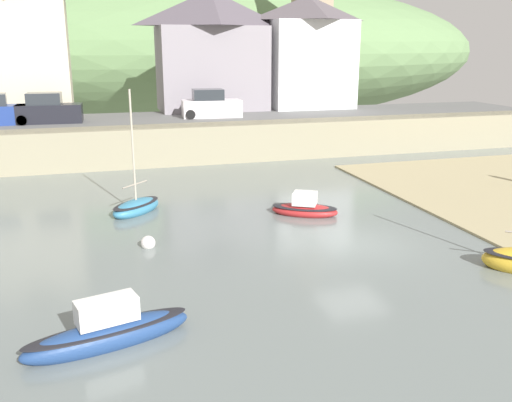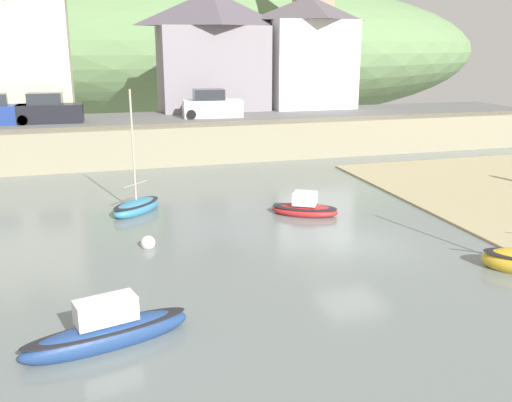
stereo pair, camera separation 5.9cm
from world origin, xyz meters
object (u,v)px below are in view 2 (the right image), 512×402
Objects in this scene: sailboat_nearest_shore at (137,206)px; parked_car_end_of_row at (212,106)px; waterfront_building_centre at (213,50)px; sailboat_tall_mast at (108,332)px; waterfront_building_left at (19,36)px; parked_car_by_wall at (49,110)px; motorboat_with_cabin at (305,208)px; church_with_spire at (313,0)px; waterfront_building_right at (308,52)px; mooring_buoy at (148,243)px.

parked_car_end_of_row is at bearing 19.73° from sailboat_nearest_shore.
sailboat_tall_mast is (-9.20, -30.29, -6.58)m from waterfront_building_centre.
sailboat_tall_mast is at bearing -106.90° from waterfront_building_centre.
waterfront_building_left is 14.20m from parked_car_end_of_row.
sailboat_nearest_shore is at bearing -70.03° from parked_car_by_wall.
church_with_spire is at bearing 97.84° from motorboat_with_cabin.
parked_car_by_wall is 1.00× the size of parked_car_end_of_row.
church_with_spire is at bearing 41.73° from parked_car_end_of_row.
parked_car_by_wall is at bearing 154.48° from motorboat_with_cabin.
waterfront_building_right reaches higher than mooring_buoy.
waterfront_building_centre is (13.71, 0.00, -0.97)m from waterfront_building_left.
mooring_buoy is at bearing -73.98° from parked_car_by_wall.
mooring_buoy is at bearing -107.84° from waterfront_building_centre.
waterfront_building_centre is 2.02× the size of sailboat_tall_mast.
church_with_spire reaches higher than sailboat_tall_mast.
sailboat_tall_mast is at bearing -103.93° from parked_car_end_of_row.
waterfront_building_right is 23.53m from motorboat_with_cabin.
church_with_spire is 24.47m from parked_car_by_wall.
waterfront_building_left reaches higher than parked_car_by_wall.
parked_car_end_of_row is (6.48, 14.16, 2.93)m from sailboat_nearest_shore.
waterfront_building_right is 35.34m from sailboat_tall_mast.
sailboat_nearest_shore is (-17.28, -22.66, -10.71)m from church_with_spire.
waterfront_building_centre reaches higher than sailboat_tall_mast.
waterfront_building_centre is at bearing 79.92° from parked_car_end_of_row.
parked_car_by_wall is (-2.66, 25.79, 2.85)m from sailboat_tall_mast.
waterfront_building_centre reaches higher than sailboat_nearest_shore.
sailboat_tall_mast reaches higher than motorboat_with_cabin.
sailboat_tall_mast is (4.51, -30.29, -7.55)m from waterfront_building_left.
parked_car_by_wall is 19.62m from mooring_buoy.
sailboat_nearest_shore reaches higher than sailboat_tall_mast.
sailboat_tall_mast is 1.37× the size of motorboat_with_cabin.
parked_car_end_of_row is (12.62, -4.50, -4.70)m from waterfront_building_left.
sailboat_nearest_shore reaches higher than motorboat_with_cabin.
parked_car_by_wall is (-19.68, -4.50, -3.59)m from waterfront_building_right.
sailboat_tall_mast is 11.75m from sailboat_nearest_shore.
sailboat_nearest_shore is 1.35× the size of parked_car_end_of_row.
motorboat_with_cabin is 7.52m from mooring_buoy.
waterfront_building_left is 0.65× the size of church_with_spire.
parked_car_end_of_row is at bearing -153.19° from waterfront_building_right.
mooring_buoy is (-7.53, -23.39, -6.77)m from waterfront_building_centre.
sailboat_nearest_shore is 10.28× the size of mooring_buoy.
motorboat_with_cabin is 0.76× the size of parked_car_by_wall.
waterfront_building_right is at bearing 0.00° from waterfront_building_centre.
waterfront_building_right is at bearing 15.95° from parked_car_by_wall.
church_with_spire reaches higher than parked_car_by_wall.
waterfront_building_left is 3.38× the size of motorboat_with_cabin.
motorboat_with_cabin is at bearing -57.67° from waterfront_building_left.
waterfront_building_left is at bearing 62.54° from sailboat_nearest_shore.
parked_car_by_wall is 7.58× the size of mooring_buoy.
mooring_buoy is at bearing -132.41° from motorboat_with_cabin.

